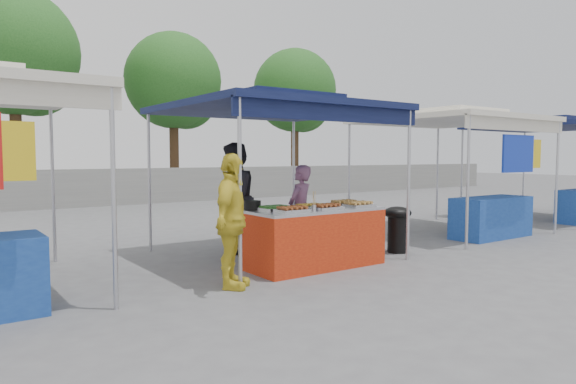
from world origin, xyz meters
TOP-DOWN VIEW (x-y plane):
  - ground_plane at (0.00, 0.00)m, footprint 80.00×80.00m
  - back_wall at (0.00, 11.00)m, footprint 40.00×0.25m
  - main_canopy at (0.00, 0.97)m, footprint 3.20×3.20m
  - neighbor_stall_right at (4.50, 0.57)m, footprint 3.20×3.20m
  - neighbor_stall_far at (8.50, 0.57)m, footprint 3.20×3.20m
  - tree_1 at (-1.91, 12.93)m, footprint 4.07×4.07m
  - tree_2 at (3.70, 13.34)m, footprint 3.75×3.74m
  - tree_3 at (9.63, 13.37)m, footprint 3.79×3.79m
  - vendor_table at (0.00, -0.10)m, footprint 2.00×0.80m
  - food_tray_fl at (-0.60, -0.34)m, footprint 0.42×0.30m
  - food_tray_fm at (-0.00, -0.34)m, footprint 0.42×0.30m
  - food_tray_fr at (0.62, -0.34)m, footprint 0.42×0.30m
  - food_tray_bl at (-0.67, -0.01)m, footprint 0.42×0.30m
  - food_tray_bm at (-0.05, 0.01)m, footprint 0.42×0.30m
  - food_tray_br at (0.59, -0.02)m, footprint 0.42×0.30m
  - cooking_pot at (-0.86, 0.25)m, footprint 0.23×0.23m
  - skewer_cup at (-0.25, -0.37)m, footprint 0.07×0.07m
  - wok_burner at (1.80, -0.01)m, footprint 0.46×0.46m
  - crate_left at (-0.42, 0.63)m, footprint 0.53×0.37m
  - crate_right at (0.44, 0.45)m, footprint 0.49×0.34m
  - crate_stacked at (0.44, 0.45)m, footprint 0.48×0.33m
  - vendor_woman at (0.29, 0.67)m, footprint 0.63×0.54m
  - helper_man at (-0.44, 1.52)m, footprint 1.13×1.10m
  - customer_person at (-1.58, -0.44)m, footprint 0.95×0.97m

SIDE VIEW (x-z plane):
  - ground_plane at x=0.00m, z-range 0.00..0.00m
  - crate_right at x=0.44m, z-range 0.00..0.29m
  - crate_left at x=-0.42m, z-range 0.00..0.32m
  - vendor_table at x=0.00m, z-range 0.00..0.85m
  - crate_stacked at x=0.44m, z-range 0.29..0.58m
  - wok_burner at x=1.80m, z-range 0.07..0.85m
  - back_wall at x=0.00m, z-range 0.00..1.20m
  - vendor_woman at x=0.29m, z-range 0.00..1.46m
  - customer_person at x=-1.58m, z-range 0.00..1.64m
  - food_tray_fl at x=-0.60m, z-range 0.85..0.92m
  - food_tray_fm at x=0.00m, z-range 0.85..0.92m
  - food_tray_fr at x=0.62m, z-range 0.85..0.92m
  - food_tray_bl at x=-0.67m, z-range 0.85..0.92m
  - food_tray_bm at x=-0.05m, z-range 0.85..0.92m
  - food_tray_br at x=0.59m, z-range 0.85..0.92m
  - skewer_cup at x=-0.25m, z-range 0.85..0.94m
  - helper_man at x=-0.44m, z-range 0.00..1.83m
  - cooking_pot at x=-0.86m, z-range 0.85..0.98m
  - neighbor_stall_right at x=4.50m, z-range 0.32..2.89m
  - neighbor_stall_far at x=8.50m, z-range 0.32..2.89m
  - main_canopy at x=0.00m, z-range 1.08..3.65m
  - tree_2 at x=3.70m, z-range 1.18..7.61m
  - tree_3 at x=9.63m, z-range 1.20..7.70m
  - tree_1 at x=-1.91m, z-range 1.29..8.29m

